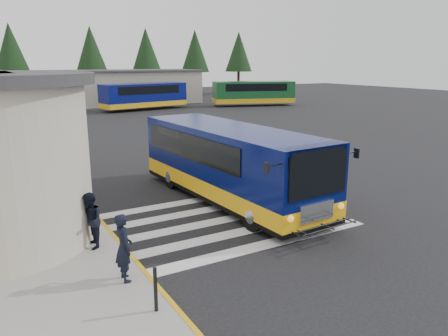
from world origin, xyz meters
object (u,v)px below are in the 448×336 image
far_bus_a (144,95)px  far_bus_b (254,92)px  pedestrian_a (124,247)px  pedestrian_b (90,221)px  transit_bus (230,166)px  bollard (156,289)px

far_bus_a → far_bus_b: far_bus_b is taller
pedestrian_a → pedestrian_b: pedestrian_a is taller
transit_bus → far_bus_b: far_bus_b is taller
bollard → far_bus_a: far_bus_a is taller
pedestrian_b → far_bus_a: 37.73m
far_bus_b → far_bus_a: bearing=97.9°
transit_bus → pedestrian_b: size_ratio=6.42×
transit_bus → bollard: (-5.46, -6.10, -0.72)m
transit_bus → far_bus_b: 37.32m
pedestrian_b → far_bus_a: (14.33, 34.90, 0.67)m
far_bus_b → pedestrian_b: bearing=157.7°
transit_bus → pedestrian_b: bearing=-162.4°
pedestrian_b → far_bus_a: far_bus_a is taller
pedestrian_b → bollard: 3.95m
pedestrian_a → bollard: pedestrian_a is taller
bollard → far_bus_b: 45.47m
bollard → far_bus_b: bearing=53.5°
transit_bus → pedestrian_a: transit_bus is taller
pedestrian_b → far_bus_a: size_ratio=0.16×
bollard → far_bus_b: (27.02, 36.56, 0.98)m
far_bus_a → far_bus_b: size_ratio=0.99×
transit_bus → bollard: 8.22m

